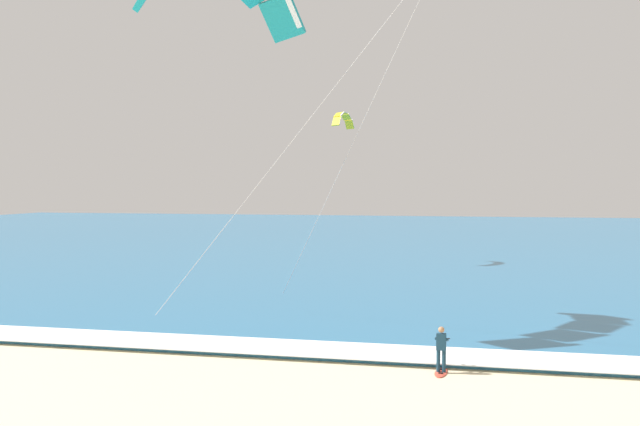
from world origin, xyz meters
The scene contains 5 objects.
sea centered at (0.00, 74.83, 0.10)m, with size 200.00×120.00×0.20m, color teal.
surf_foam centered at (0.00, 15.83, 0.22)m, with size 200.00×2.71×0.04m, color white.
surfboard centered at (-1.24, 14.08, 0.03)m, with size 0.55×1.43×0.09m.
kitesurfer centered at (-1.23, 14.10, 0.94)m, with size 0.55×0.54×1.69m.
kite_distant centered at (-10.59, 46.37, 12.41)m, with size 1.35×3.78×1.32m.
Camera 1 is at (-0.42, -10.73, 6.79)m, focal length 38.48 mm.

